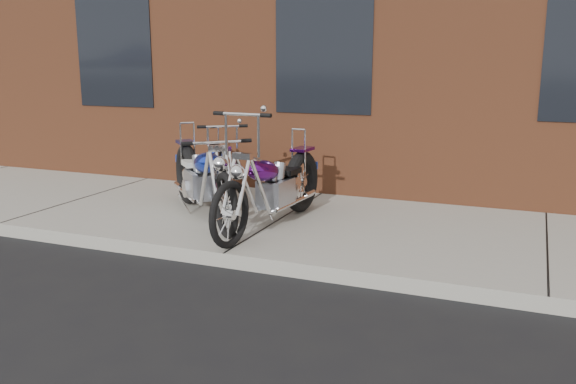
% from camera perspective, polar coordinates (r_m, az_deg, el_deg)
% --- Properties ---
extents(ground, '(120.00, 120.00, 0.00)m').
position_cam_1_polar(ground, '(6.19, -6.05, -7.07)').
color(ground, black).
rests_on(ground, ground).
extents(sidewalk, '(22.00, 3.00, 0.15)m').
position_cam_1_polar(sidewalk, '(7.46, -0.62, -3.01)').
color(sidewalk, '#A09B8B').
rests_on(sidewalk, ground).
extents(chopper_purple, '(0.59, 2.44, 1.37)m').
position_cam_1_polar(chopper_purple, '(6.97, -1.49, 0.26)').
color(chopper_purple, black).
rests_on(chopper_purple, sidewalk).
extents(chopper_blue, '(1.86, 1.87, 1.09)m').
position_cam_1_polar(chopper_blue, '(7.44, -7.97, 1.01)').
color(chopper_blue, black).
rests_on(chopper_blue, sidewalk).
extents(chopper_third, '(1.34, 1.87, 1.12)m').
position_cam_1_polar(chopper_third, '(8.14, -6.50, 1.63)').
color(chopper_third, black).
rests_on(chopper_third, sidewalk).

